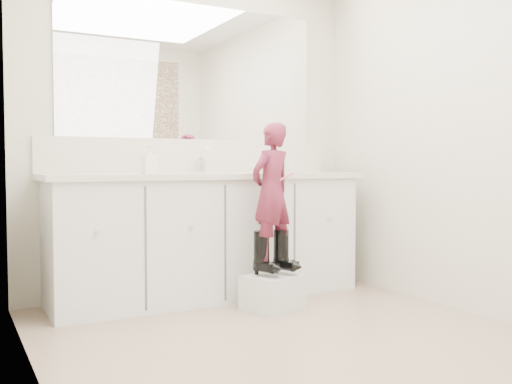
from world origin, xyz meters
TOP-DOWN VIEW (x-y plane):
  - floor at (0.00, 0.00)m, footprint 3.00×3.00m
  - wall_back at (0.00, 1.50)m, footprint 2.60×0.00m
  - wall_left at (-1.30, 0.00)m, footprint 0.00×3.00m
  - wall_right at (1.30, 0.00)m, footprint 0.00×3.00m
  - vanity_cabinet at (0.00, 1.23)m, footprint 2.20×0.55m
  - countertop at (0.00, 1.21)m, footprint 2.28×0.58m
  - backsplash at (0.00, 1.49)m, footprint 2.28×0.03m
  - mirror at (0.00, 1.49)m, footprint 2.00×0.02m
  - faucet at (0.00, 1.38)m, footprint 0.08×0.08m
  - cup at (0.43, 1.18)m, footprint 0.10×0.10m
  - soap_bottle at (-0.43, 1.24)m, footprint 0.09×0.09m
  - step_stool at (0.24, 0.72)m, footprint 0.43×0.39m
  - boot_left at (0.16, 0.74)m, footprint 0.16×0.22m
  - boot_right at (0.31, 0.74)m, footprint 0.16×0.22m
  - toddler at (0.24, 0.74)m, footprint 0.38×0.31m
  - toothbrush at (0.31, 0.66)m, footprint 0.13×0.05m

SIDE VIEW (x-z plane):
  - floor at x=0.00m, z-range 0.00..0.00m
  - step_stool at x=0.24m, z-range 0.00..0.23m
  - boot_left at x=0.16m, z-range 0.23..0.52m
  - boot_right at x=0.31m, z-range 0.23..0.52m
  - vanity_cabinet at x=0.00m, z-range 0.00..0.85m
  - toddler at x=0.24m, z-range 0.33..1.22m
  - countertop at x=0.00m, z-range 0.85..0.89m
  - toothbrush at x=0.31m, z-range 0.85..0.90m
  - cup at x=0.43m, z-range 0.89..0.98m
  - faucet at x=0.00m, z-range 0.89..0.99m
  - soap_bottle at x=-0.43m, z-range 0.89..1.08m
  - backsplash at x=0.00m, z-range 0.89..1.14m
  - wall_back at x=0.00m, z-range -0.10..2.50m
  - wall_left at x=-1.30m, z-range -0.30..2.70m
  - wall_right at x=1.30m, z-range -0.30..2.70m
  - mirror at x=0.00m, z-range 1.14..2.14m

